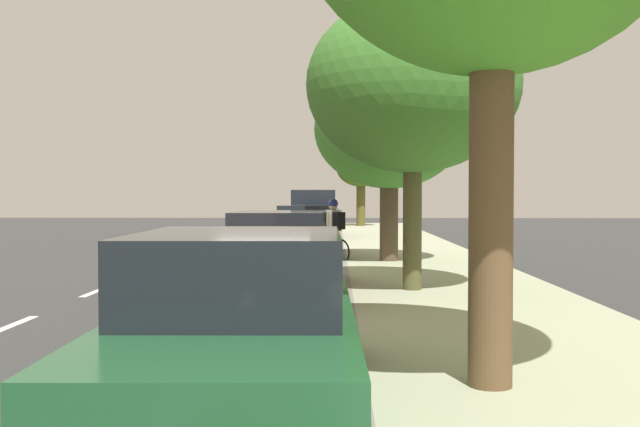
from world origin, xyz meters
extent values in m
plane|color=#343434|center=(0.00, 0.00, 0.00)|extent=(73.74, 73.74, 0.00)
cube|color=#A2A687|center=(4.07, 0.00, 0.08)|extent=(3.71, 46.09, 0.16)
cube|color=gray|center=(2.13, 0.00, 0.08)|extent=(0.16, 46.09, 0.16)
cube|color=white|center=(-2.55, -9.34, 0.00)|extent=(0.14, 2.20, 0.01)
cube|color=white|center=(-2.55, -5.14, 0.00)|extent=(0.14, 2.20, 0.01)
cube|color=white|center=(-2.55, -0.94, 0.00)|extent=(0.14, 2.20, 0.01)
cube|color=white|center=(-2.55, 3.26, 0.00)|extent=(0.14, 2.20, 0.01)
cube|color=white|center=(-2.55, 7.46, 0.00)|extent=(0.14, 2.20, 0.01)
cube|color=white|center=(-2.55, 11.66, 0.00)|extent=(0.14, 2.20, 0.01)
cube|color=white|center=(-2.55, 15.86, 0.00)|extent=(0.14, 2.20, 0.01)
cube|color=white|center=(-2.55, 20.06, 0.00)|extent=(0.14, 2.20, 0.01)
cube|color=white|center=(0.66, 0.00, 0.00)|extent=(0.12, 46.09, 0.01)
cube|color=#1E512D|center=(1.18, -13.22, 0.60)|extent=(1.83, 4.43, 0.64)
cube|color=black|center=(1.18, -13.22, 1.22)|extent=(1.58, 2.12, 0.60)
cylinder|color=black|center=(1.97, -11.84, 0.33)|extent=(0.23, 0.66, 0.66)
cylinder|color=black|center=(0.35, -11.87, 0.33)|extent=(0.23, 0.66, 0.66)
cube|color=maroon|center=(0.97, -6.37, 0.60)|extent=(1.84, 4.43, 0.64)
cube|color=black|center=(0.97, -6.37, 1.22)|extent=(1.58, 2.13, 0.60)
cylinder|color=black|center=(1.80, -5.02, 0.33)|extent=(0.23, 0.66, 0.66)
cylinder|color=black|center=(0.18, -4.99, 0.33)|extent=(0.23, 0.66, 0.66)
cylinder|color=black|center=(1.75, -7.74, 0.33)|extent=(0.23, 0.66, 0.66)
cylinder|color=black|center=(0.13, -7.72, 0.33)|extent=(0.23, 0.66, 0.66)
cube|color=tan|center=(1.13, 0.94, 0.60)|extent=(1.92, 4.46, 0.64)
cube|color=black|center=(1.13, 0.94, 1.22)|extent=(1.62, 2.15, 0.60)
cylinder|color=black|center=(1.89, 2.33, 0.33)|extent=(0.24, 0.67, 0.66)
cylinder|color=black|center=(0.27, 2.27, 0.33)|extent=(0.24, 0.67, 0.66)
cylinder|color=black|center=(1.99, -0.39, 0.33)|extent=(0.24, 0.67, 0.66)
cylinder|color=black|center=(0.37, -0.45, 0.33)|extent=(0.24, 0.67, 0.66)
cube|color=navy|center=(1.08, 9.74, 0.78)|extent=(1.92, 4.71, 0.90)
cube|color=black|center=(1.08, 9.74, 1.61)|extent=(1.68, 3.11, 0.76)
cylinder|color=black|center=(1.96, 11.19, 0.38)|extent=(0.22, 0.76, 0.76)
cylinder|color=black|center=(0.21, 11.20, 0.38)|extent=(0.22, 0.76, 0.76)
cylinder|color=black|center=(1.95, 8.28, 0.38)|extent=(0.22, 0.76, 0.76)
cylinder|color=black|center=(0.20, 8.28, 0.38)|extent=(0.22, 0.76, 0.76)
cube|color=white|center=(0.97, 15.76, 0.78)|extent=(2.03, 4.75, 0.90)
cube|color=black|center=(0.97, 15.76, 1.61)|extent=(1.75, 3.14, 0.76)
cylinder|color=black|center=(1.88, 17.19, 0.38)|extent=(0.24, 0.77, 0.76)
cylinder|color=black|center=(0.14, 17.24, 0.38)|extent=(0.24, 0.77, 0.76)
cylinder|color=black|center=(1.81, 14.28, 0.38)|extent=(0.24, 0.77, 0.76)
cylinder|color=black|center=(0.06, 14.33, 0.38)|extent=(0.24, 0.77, 0.76)
torus|color=black|center=(1.29, 0.36, 0.34)|extent=(0.53, 0.51, 0.69)
torus|color=black|center=(2.04, -0.36, 0.34)|extent=(0.53, 0.51, 0.69)
cylinder|color=black|center=(1.57, 0.09, 0.43)|extent=(0.49, 0.47, 0.51)
cylinder|color=black|center=(1.83, -0.16, 0.42)|extent=(0.13, 0.12, 0.47)
cylinder|color=black|center=(1.61, 0.05, 0.66)|extent=(0.55, 0.53, 0.05)
cylinder|color=black|center=(1.92, -0.24, 0.27)|extent=(0.28, 0.27, 0.19)
cylinder|color=black|center=(1.95, -0.28, 0.50)|extent=(0.21, 0.21, 0.33)
cylinder|color=black|center=(1.32, 0.33, 0.51)|extent=(0.11, 0.10, 0.33)
cube|color=black|center=(1.87, -0.20, 0.69)|extent=(0.24, 0.24, 0.05)
cylinder|color=black|center=(1.34, 0.31, 0.73)|extent=(0.34, 0.35, 0.03)
cylinder|color=#C6B284|center=(1.93, -0.38, 0.42)|extent=(0.15, 0.15, 0.83)
cylinder|color=#C6B284|center=(1.80, -0.52, 0.42)|extent=(0.15, 0.15, 0.83)
cube|color=white|center=(1.86, -0.45, 1.13)|extent=(0.42, 0.44, 0.59)
cylinder|color=white|center=(2.04, -0.26, 1.10)|extent=(0.10, 0.10, 0.56)
cylinder|color=white|center=(1.69, -0.64, 1.10)|extent=(0.10, 0.10, 0.56)
sphere|color=#9C8865|center=(1.86, -0.45, 1.54)|extent=(0.23, 0.23, 0.23)
sphere|color=navy|center=(1.86, -0.45, 1.58)|extent=(0.26, 0.26, 0.26)
cube|color=black|center=(2.01, -0.58, 1.15)|extent=(0.33, 0.34, 0.44)
cylinder|color=brown|center=(3.26, -12.58, 1.92)|extent=(0.38, 0.38, 3.52)
cylinder|color=#4C4C2A|center=(3.26, -6.27, 1.43)|extent=(0.33, 0.33, 2.54)
ellipsoid|color=#3D792C|center=(3.26, -6.27, 3.71)|extent=(3.70, 3.70, 3.05)
cylinder|color=#4A3B2B|center=(3.26, -0.81, 1.29)|extent=(0.46, 0.46, 2.25)
ellipsoid|color=#40862E|center=(3.26, -0.81, 3.45)|extent=(3.75, 3.75, 2.97)
cylinder|color=#504C20|center=(3.26, 19.20, 1.33)|extent=(0.47, 0.47, 2.34)
ellipsoid|color=#40611A|center=(3.26, 19.20, 3.21)|extent=(2.58, 2.58, 1.95)
camera|label=1|loc=(1.93, -18.78, 1.81)|focal=40.35mm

